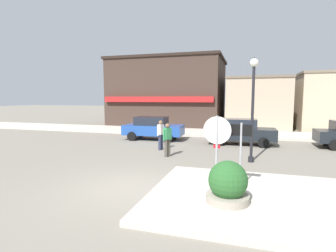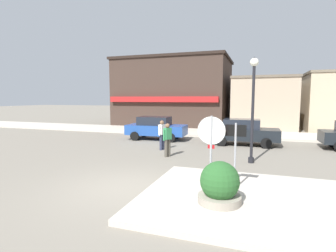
% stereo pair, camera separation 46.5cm
% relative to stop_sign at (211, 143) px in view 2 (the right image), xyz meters
% --- Properties ---
extents(ground_plane, '(160.00, 160.00, 0.00)m').
position_rel_stop_sign_xyz_m(ground_plane, '(-2.64, -0.45, -1.52)').
color(ground_plane, gray).
extents(sidewalk_corner, '(6.40, 4.80, 0.15)m').
position_rel_stop_sign_xyz_m(sidewalk_corner, '(1.43, -0.39, -1.44)').
color(sidewalk_corner, beige).
rests_on(sidewalk_corner, ground).
extents(kerb_far, '(80.00, 4.00, 0.15)m').
position_rel_stop_sign_xyz_m(kerb_far, '(-2.64, 12.90, -1.44)').
color(kerb_far, beige).
rests_on(kerb_far, ground).
extents(stop_sign, '(0.82, 0.08, 2.30)m').
position_rel_stop_sign_xyz_m(stop_sign, '(0.00, 0.00, 0.00)').
color(stop_sign, '#9E9EA3').
rests_on(stop_sign, ground).
extents(one_way_sign, '(0.60, 0.07, 2.10)m').
position_rel_stop_sign_xyz_m(one_way_sign, '(0.68, 0.14, -0.19)').
color(one_way_sign, '#9E9EA3').
rests_on(one_way_sign, ground).
extents(planter, '(1.10, 1.10, 1.23)m').
position_rel_stop_sign_xyz_m(planter, '(0.41, -1.05, -0.96)').
color(planter, gray).
rests_on(planter, ground).
extents(lamp_post, '(0.36, 0.36, 4.54)m').
position_rel_stop_sign_xyz_m(lamp_post, '(1.06, 4.19, 1.44)').
color(lamp_post, black).
rests_on(lamp_post, ground).
extents(parked_car_nearest, '(4.07, 2.00, 1.56)m').
position_rel_stop_sign_xyz_m(parked_car_nearest, '(-5.24, 8.89, -0.71)').
color(parked_car_nearest, '#234C9E').
rests_on(parked_car_nearest, ground).
extents(parked_car_second, '(4.02, 1.92, 1.56)m').
position_rel_stop_sign_xyz_m(parked_car_second, '(0.50, 8.66, -0.71)').
color(parked_car_second, black).
rests_on(parked_car_second, ground).
extents(pedestrian_crossing_near, '(0.36, 0.53, 1.61)m').
position_rel_stop_sign_xyz_m(pedestrian_crossing_near, '(-2.78, 4.16, -0.65)').
color(pedestrian_crossing_near, '#4C473D').
rests_on(pedestrian_crossing_near, ground).
extents(pedestrian_crossing_far, '(0.31, 0.55, 1.61)m').
position_rel_stop_sign_xyz_m(pedestrian_crossing_far, '(-3.61, 5.65, -0.65)').
color(pedestrian_crossing_far, '#2D334C').
rests_on(pedestrian_crossing_far, ground).
extents(building_corner_shop, '(11.17, 8.42, 6.76)m').
position_rel_stop_sign_xyz_m(building_corner_shop, '(-7.02, 18.86, 1.87)').
color(building_corner_shop, '#3D2D26').
rests_on(building_corner_shop, ground).
extents(building_storefront_left_near, '(5.41, 8.10, 4.65)m').
position_rel_stop_sign_xyz_m(building_storefront_left_near, '(1.73, 18.88, 0.81)').
color(building_storefront_left_near, tan).
rests_on(building_storefront_left_near, ground).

